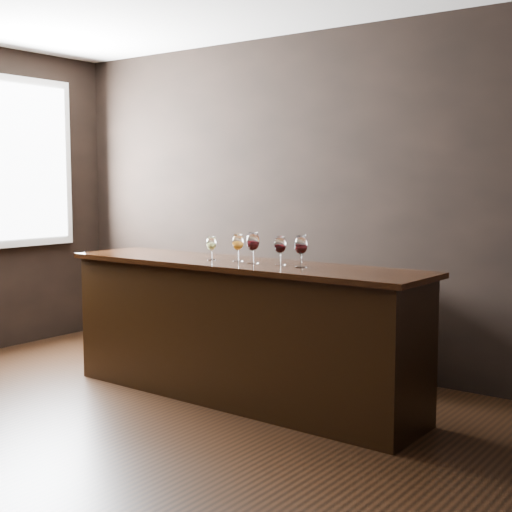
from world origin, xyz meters
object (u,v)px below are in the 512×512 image
Objects in this scene: glass_red_b at (280,245)px; glass_red_c at (301,246)px; glass_red_a at (253,242)px; bar_counter at (239,333)px; glass_white at (211,244)px; back_bar_shelf at (254,315)px; glass_amber at (238,243)px.

glass_red_c is at bearing -6.99° from glass_red_b.
glass_red_a is at bearing -171.08° from glass_red_b.
glass_white is (-0.24, -0.02, 0.63)m from bar_counter.
bar_counter is at bearing 179.10° from glass_red_c.
glass_amber reaches higher than back_bar_shelf.
bar_counter is 0.68m from glass_red_a.
glass_red_a reaches higher than glass_red_b.
glass_red_a is at bearing -178.51° from glass_red_c.
glass_red_b is (0.37, -0.01, 0.00)m from glass_amber.
glass_red_b is at bearing 3.54° from bar_counter.
glass_red_b is 0.18m from glass_red_c.
bar_counter is 1.20× the size of back_bar_shelf.
glass_white is 0.81× the size of glass_red_c.
glass_white is 0.58m from glass_red_b.
glass_red_a is at bearing -13.91° from glass_amber.
bar_counter is 14.01× the size of glass_amber.
glass_red_a is 0.21m from glass_red_b.
bar_counter is 12.90× the size of glass_red_c.
glass_red_b is (0.21, 0.03, -0.01)m from glass_red_a.
glass_red_b reaches higher than glass_white.
bar_counter is at bearing -177.63° from glass_red_b.
glass_white is at bearing -169.09° from glass_amber.
glass_white is 0.79× the size of glass_red_a.
glass_red_a reaches higher than back_bar_shelf.
glass_red_c is at bearing -3.12° from glass_amber.
glass_red_a is at bearing -53.60° from back_bar_shelf.
bar_counter is 0.65m from glass_amber.
back_bar_shelf is 11.71× the size of glass_amber.
glass_amber is at bearing 178.81° from glass_red_b.
back_bar_shelf is 1.27m from glass_amber.
glass_red_b is 0.93× the size of glass_red_c.
glass_white is 0.22m from glass_amber.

